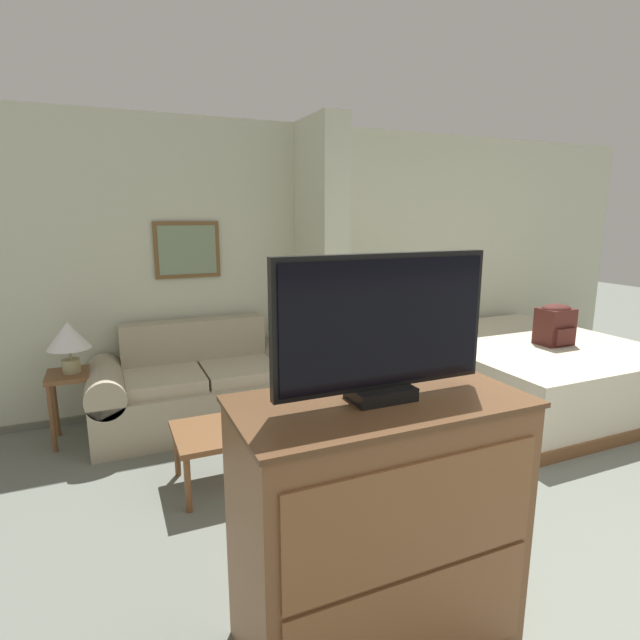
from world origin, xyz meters
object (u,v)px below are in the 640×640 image
Objects in this scene: tv at (383,328)px; backpack at (555,324)px; couch at (202,388)px; table_lamp at (68,338)px; bed at (526,369)px; tv_dresser at (378,526)px; coffee_table at (219,437)px.

tv is 2.29× the size of backpack.
table_lamp is (-0.98, 0.04, 0.53)m from couch.
bed is at bearing 34.71° from tv.
tv_dresser is (1.22, -2.62, -0.30)m from table_lamp.
coffee_table is at bearing 102.35° from tv.
tv is at bearing 90.00° from tv_dresser.
backpack reaches higher than coffee_table.
couch is at bearing 85.29° from coffee_table.
bed is at bearing -12.81° from couch.
tv is at bearing -84.70° from couch.
couch is 2.79m from tv.
table_lamp is (-0.90, 1.12, 0.50)m from coffee_table.
table_lamp is 0.19× the size of bed.
couch is 3.24m from backpack.
couch is at bearing 164.10° from backpack.
couch reaches higher than coffee_table.
coffee_table is 1.41× the size of table_lamp.
table_lamp and backpack have the same top height.
tv reaches higher than table_lamp.
coffee_table is (-0.09, -1.08, 0.03)m from couch.
tv is at bearing -145.29° from bed.
tv is 0.41× the size of bed.
backpack is (3.18, 0.20, 0.44)m from coffee_table.
backpack is at bearing -15.90° from couch.
tv reaches higher than coffee_table.
backpack is at bearing 3.62° from coffee_table.
tv reaches higher than backpack.
tv is (0.33, -1.50, 1.02)m from coffee_table.
bed is at bearing 117.28° from backpack.
bed is 0.53m from backpack.
tv_dresser reaches higher than backpack.
table_lamp is 0.46× the size of tv.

